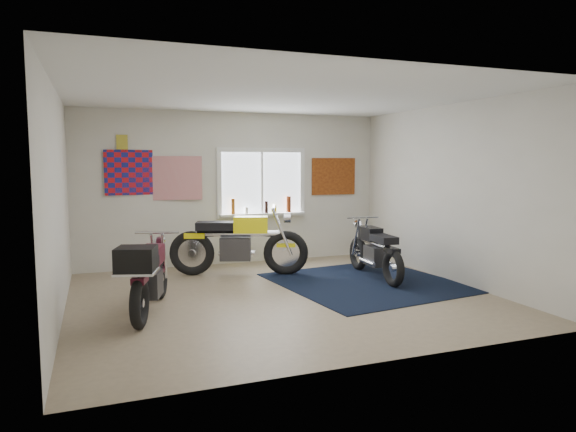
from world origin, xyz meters
name	(u,v)px	position (x,y,z in m)	size (l,w,h in m)	color
ground	(282,296)	(0.00, 0.00, 0.00)	(5.50, 5.50, 0.00)	#9E896B
room_shell	(282,176)	(0.00, 0.00, 1.64)	(5.50, 5.50, 5.50)	white
navy_rug	(367,282)	(1.47, 0.27, 0.01)	(2.50, 2.60, 0.01)	black
window_assembly	(262,187)	(0.50, 2.47, 1.37)	(1.66, 0.17, 1.26)	white
oil_bottles	(267,206)	(0.58, 2.40, 1.03)	(1.14, 0.09, 0.30)	brown
flag_display	(122,142)	(-1.90, 2.48, 2.15)	(1.60, 0.10, 1.17)	red
triumph_poster	(334,176)	(1.95, 2.48, 1.55)	(0.90, 0.03, 0.70)	#A54C14
yellow_triumph	(238,245)	(-0.21, 1.50, 0.50)	(2.16, 0.95, 1.13)	black
black_chrome_bike	(375,252)	(1.75, 0.54, 0.41)	(0.56, 1.82, 0.94)	black
maroon_tourer	(148,276)	(-1.79, -0.28, 0.49)	(0.86, 1.82, 0.94)	black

